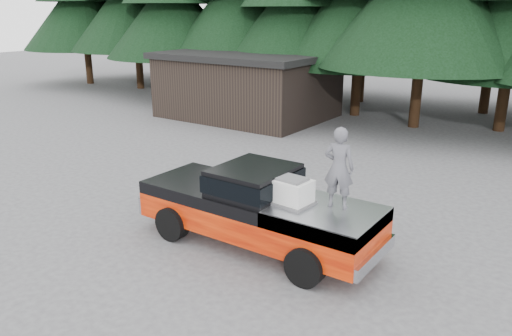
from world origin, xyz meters
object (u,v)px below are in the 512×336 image
Objects in this scene: pickup_truck at (257,219)px; air_compressor at (292,193)px; man_on_bed at (339,168)px; utility_building at (248,84)px.

air_compressor is (1.03, -0.17, 0.93)m from pickup_truck.
man_on_bed is 16.17m from utility_building.
air_compressor is 0.44× the size of man_on_bed.
utility_building is at bearing -57.62° from man_on_bed.
man_on_bed is at bearing -47.22° from utility_building.
utility_building reaches higher than air_compressor.
utility_building reaches higher than pickup_truck.
air_compressor is 1.15m from man_on_bed.
man_on_bed is (0.88, 0.41, 0.62)m from air_compressor.
utility_building is at bearing 126.84° from pickup_truck.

